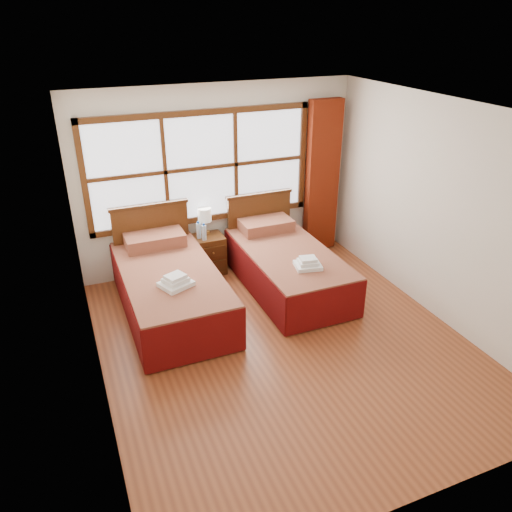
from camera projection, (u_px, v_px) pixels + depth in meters
name	position (u px, v px, depth m)	size (l,w,h in m)	color
floor	(284.00, 343.00, 5.73)	(4.50, 4.50, 0.00)	brown
ceiling	(291.00, 111.00, 4.58)	(4.50, 4.50, 0.00)	white
wall_back	(218.00, 179.00, 7.02)	(4.00, 4.00, 0.00)	silver
wall_left	(86.00, 275.00, 4.47)	(4.50, 4.50, 0.00)	silver
wall_right	(441.00, 213.00, 5.84)	(4.50, 4.50, 0.00)	silver
window	(201.00, 168.00, 6.81)	(3.16, 0.06, 1.56)	white
curtain	(322.00, 178.00, 7.51)	(0.50, 0.16, 2.30)	maroon
bed_left	(170.00, 287.00, 6.22)	(1.14, 2.21, 1.11)	#3F210D
bed_right	(286.00, 265.00, 6.78)	(1.08, 2.10, 1.05)	#3F210D
nightstand	(209.00, 254.00, 7.17)	(0.42, 0.42, 0.56)	#4E2911
towels_left	(176.00, 282.00, 5.70)	(0.43, 0.40, 0.14)	white
towels_right	(308.00, 263.00, 6.18)	(0.36, 0.33, 0.13)	white
lamp	(205.00, 215.00, 7.05)	(0.19, 0.19, 0.38)	gold
bottle_near	(199.00, 230.00, 6.95)	(0.07, 0.07, 0.25)	silver
bottle_far	(204.00, 232.00, 6.89)	(0.06, 0.06, 0.25)	silver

